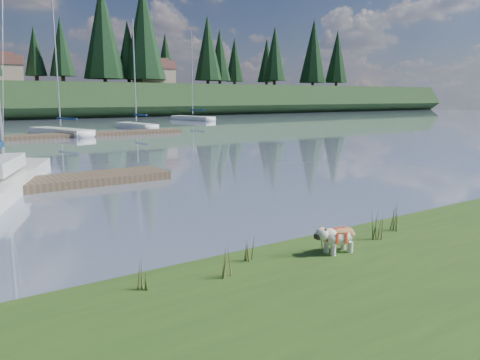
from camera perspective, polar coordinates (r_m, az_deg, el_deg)
bulldog at (r=8.87m, az=11.82°, el=-6.62°), size 0.89×0.43×0.53m
sailboat_main at (r=18.81m, az=-26.80°, el=0.55°), size 5.29×9.76×13.90m
dock_far at (r=39.05m, az=-25.25°, el=4.72°), size 26.00×2.20×0.30m
sailboat_bg_3 at (r=42.51m, az=-21.48°, el=5.59°), size 4.05×8.46×12.23m
sailboat_bg_4 at (r=48.50m, az=-12.83°, el=6.53°), size 2.15×7.28×10.66m
sailboat_bg_5 at (r=64.26m, az=-6.20°, el=7.55°), size 3.32×8.42×11.77m
weed_0 at (r=7.58m, az=-1.53°, el=-10.17°), size 0.17×0.14×0.54m
weed_1 at (r=8.31m, az=1.00°, el=-8.56°), size 0.17×0.14×0.46m
weed_2 at (r=9.88m, az=16.43°, el=-5.52°), size 0.17×0.14×0.62m
weed_3 at (r=7.28m, az=-11.69°, el=-11.49°), size 0.17×0.14×0.47m
weed_4 at (r=9.11m, az=10.49°, el=-7.11°), size 0.17×0.14×0.43m
weed_5 at (r=10.66m, az=18.30°, el=-4.44°), size 0.17×0.14×0.63m
mud_lip at (r=8.47m, az=-4.82°, el=-11.63°), size 60.00×0.50×0.14m
conifer_5 at (r=81.07m, az=-20.97°, el=14.93°), size 3.96×3.96×10.35m
conifer_6 at (r=83.53m, az=-11.66°, el=17.41°), size 7.04×7.04×17.00m
conifer_7 at (r=92.17m, az=-3.97°, el=15.76°), size 5.28×5.28×13.20m
conifer_8 at (r=96.04m, az=4.26°, el=15.12°), size 4.62×4.62×11.77m
conifer_9 at (r=106.80m, az=8.95°, el=15.26°), size 5.94×5.94×14.62m
house_2 at (r=84.64m, az=-10.48°, el=12.80°), size 6.30×5.30×4.65m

